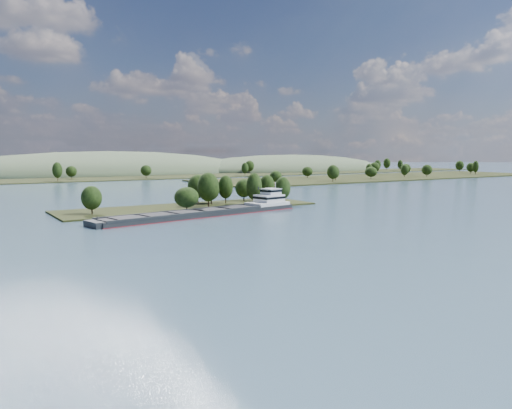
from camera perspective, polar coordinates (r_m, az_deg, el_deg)
ground at (r=143.13m, az=2.64°, el=-2.72°), size 1800.00×1800.00×0.00m
tree_island at (r=196.75m, az=-5.75°, el=0.87°), size 100.00×33.66×14.56m
right_bank at (r=430.71m, az=14.25°, el=3.13°), size 320.00×90.00×14.20m
back_shoreline at (r=405.85m, az=-19.77°, el=2.75°), size 900.00×60.00×15.24m
hill_east at (r=577.82m, az=3.84°, el=3.93°), size 260.00×140.00×36.00m
hill_west at (r=515.96m, az=-16.51°, el=3.43°), size 320.00×160.00×44.00m
cargo_barge at (r=173.70m, az=-4.72°, el=-0.72°), size 79.41×22.58×10.68m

